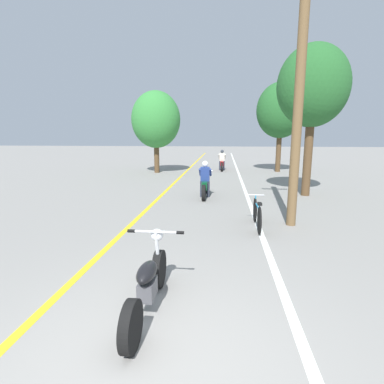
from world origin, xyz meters
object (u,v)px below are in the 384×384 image
Objects in this scene: roadside_tree_right_far at (281,111)px; roadside_tree_left at (156,120)px; bicycle_parked at (257,214)px; roadside_tree_right_near at (313,87)px; motorcycle_rider_far at (222,163)px; motorcycle_rider_lead at (205,183)px; utility_pole at (299,88)px; motorcycle_foreground at (148,283)px.

roadside_tree_right_far reaches higher than roadside_tree_left.
roadside_tree_right_far is 3.27× the size of bicycle_parked.
roadside_tree_right_near reaches higher than motorcycle_rider_far.
motorcycle_rider_far is at bearing 173.50° from roadside_tree_right_far.
motorcycle_rider_far is (0.58, 8.95, -0.01)m from motorcycle_rider_lead.
utility_pole is 12.87m from motorcycle_rider_far.
motorcycle_rider_far is at bearing 86.28° from motorcycle_rider_lead.
roadside_tree_right_far is 17.19m from motorcycle_foreground.
utility_pole is 1.21× the size of roadside_tree_right_far.
motorcycle_foreground is at bearing -105.41° from roadside_tree_right_far.
roadside_tree_right_near is at bearing -67.86° from motorcycle_rider_far.
roadside_tree_right_near is at bearing 70.94° from utility_pole.
roadside_tree_right_far is (1.69, 11.96, 0.37)m from utility_pole.
motorcycle_rider_lead is at bearing 87.92° from motorcycle_foreground.
utility_pole is 12.23m from roadside_tree_left.
roadside_tree_right_far is 13.05m from bicycle_parked.
utility_pole is 3.25× the size of motorcycle_rider_far.
utility_pole is 3.33× the size of motorcycle_foreground.
roadside_tree_right_far is 2.76× the size of motorcycle_rider_lead.
bicycle_parked is (5.08, -10.99, -2.90)m from roadside_tree_left.
roadside_tree_left is at bearing -170.34° from roadside_tree_right_far.
utility_pole is 3.28m from bicycle_parked.
roadside_tree_left is 15.54m from motorcycle_foreground.
roadside_tree_right_far reaches higher than motorcycle_rider_far.
roadside_tree_left is (-7.70, -1.31, -0.59)m from roadside_tree_right_far.
motorcycle_foreground is at bearing -123.11° from utility_pole.
utility_pole is at bearing 56.89° from motorcycle_foreground.
utility_pole is 5.17m from motorcycle_rider_lead.
motorcycle_rider_far is at bearing 98.85° from utility_pole.
roadside_tree_left is at bearing 114.83° from bicycle_parked.
motorcycle_rider_lead reaches higher than bicycle_parked.
motorcycle_rider_far is at bearing 22.86° from roadside_tree_left.
bicycle_parked is (1.00, -12.71, -0.16)m from motorcycle_rider_far.
roadside_tree_right_near is at bearing -91.90° from roadside_tree_right_far.
motorcycle_foreground is 1.00× the size of motorcycle_rider_lead.
roadside_tree_left reaches higher than motorcycle_foreground.
roadside_tree_right_near is 6.28m from bicycle_parked.
utility_pole is 1.20× the size of roadside_tree_right_near.
roadside_tree_left is 8.49m from motorcycle_rider_lead.
roadside_tree_right_far reaches higher than motorcycle_rider_lead.
motorcycle_rider_far is (0.86, 16.65, 0.12)m from motorcycle_foreground.
roadside_tree_right_near is at bearing -41.24° from roadside_tree_left.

